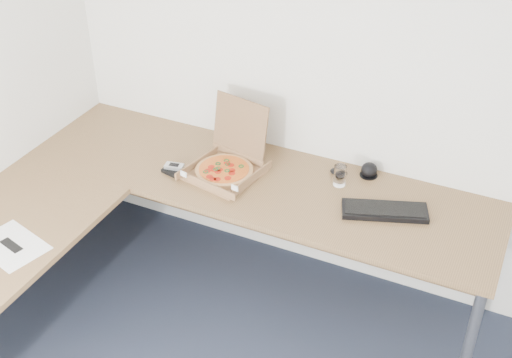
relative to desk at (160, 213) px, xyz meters
The scene contains 10 objects.
room_shell 1.39m from the desk, 49.77° to the right, with size 3.50×3.50×2.50m, color white, non-canonical shape.
desk is the anchor object (origin of this frame).
pizza_box 0.44m from the desk, 70.02° to the left, with size 0.34×0.39×0.34m.
drinking_glass 0.92m from the desk, 37.76° to the left, with size 0.06×0.06×0.11m, color silver.
keyboard 1.09m from the desk, 23.00° to the left, with size 0.41×0.15×0.03m, color black.
mouse 0.95m from the desk, 43.06° to the left, with size 0.09×0.06×0.03m, color black.
wallet 0.32m from the desk, 107.51° to the left, with size 0.11×0.09×0.02m, color black.
phone 0.33m from the desk, 108.43° to the left, with size 0.10×0.05×0.02m, color #B2B5BA.
paper_sheet 0.70m from the desk, 130.68° to the right, with size 0.32×0.23×0.00m, color white.
dome_speaker 1.10m from the desk, 40.20° to the left, with size 0.09×0.09×0.08m, color black.
Camera 1 is at (0.71, -1.19, 2.68)m, focal length 47.02 mm.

